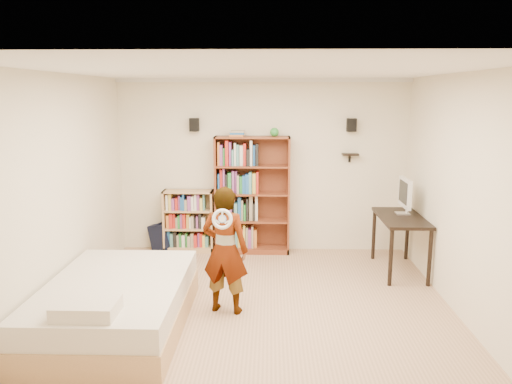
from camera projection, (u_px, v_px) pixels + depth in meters
ground at (259, 316)px, 5.64m from camera, size 4.50×5.00×0.01m
room_shell at (259, 161)px, 5.30m from camera, size 4.52×5.02×2.71m
crown_molding at (259, 74)px, 5.12m from camera, size 4.50×5.00×0.06m
speaker_left at (194, 125)px, 7.63m from camera, size 0.14×0.12×0.20m
speaker_right at (352, 125)px, 7.57m from camera, size 0.14×0.12×0.20m
wall_shelf at (350, 154)px, 7.66m from camera, size 0.25×0.16×0.02m
tall_bookshelf at (252, 195)px, 7.75m from camera, size 1.15×0.34×1.83m
low_bookshelf at (189, 221)px, 7.88m from camera, size 0.78×0.29×0.98m
computer_desk at (400, 244)px, 6.98m from camera, size 0.59×1.17×0.80m
imac at (403, 196)px, 7.00m from camera, size 0.14×0.52×0.51m
daybed at (116, 299)px, 5.31m from camera, size 1.43×2.20×0.65m
person at (225, 250)px, 5.63m from camera, size 0.60×0.46×1.47m
wii_wheel at (222, 219)px, 5.27m from camera, size 0.22×0.08×0.22m
navy_bag at (160, 237)px, 7.94m from camera, size 0.39×0.33×0.45m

